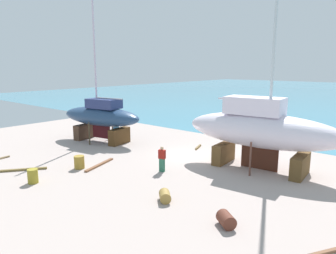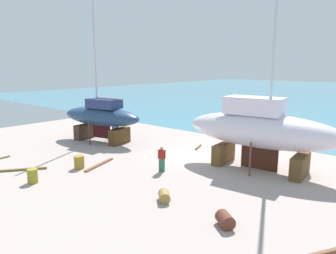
{
  "view_description": "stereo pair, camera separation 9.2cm",
  "coord_description": "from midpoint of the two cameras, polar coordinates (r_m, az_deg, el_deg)",
  "views": [
    {
      "loc": [
        13.61,
        -18.55,
        6.71
      ],
      "look_at": [
        -1.89,
        -0.46,
        2.06
      ],
      "focal_mm": 33.59,
      "sensor_mm": 36.0,
      "label": 1
    },
    {
      "loc": [
        13.68,
        -18.49,
        6.71
      ],
      "look_at": [
        -1.89,
        -0.46,
        2.06
      ],
      "focal_mm": 33.59,
      "sensor_mm": 36.0,
      "label": 2
    }
  ],
  "objects": [
    {
      "name": "sailboat_mid_port",
      "position": [
        28.72,
        -12.13,
        1.88
      ],
      "size": [
        8.58,
        4.22,
        12.44
      ],
      "rotation": [
        0.0,
        0.0,
        3.32
      ],
      "color": "#4C3425",
      "rests_on": "ground"
    },
    {
      "name": "barrel_rust_near",
      "position": [
        20.07,
        -23.45,
        -8.18
      ],
      "size": [
        0.61,
        0.61,
        0.84
      ],
      "primitive_type": "cylinder",
      "rotation": [
        0.0,
        0.0,
        1.6
      ],
      "color": "olive",
      "rests_on": "ground"
    },
    {
      "name": "barrel_blue_faded",
      "position": [
        21.8,
        -15.91,
        -6.15
      ],
      "size": [
        0.75,
        0.75,
        0.85
      ],
      "primitive_type": "cylinder",
      "rotation": [
        0.0,
        0.0,
        1.7
      ],
      "color": "olive",
      "rests_on": "ground"
    },
    {
      "name": "barrel_tipped_right",
      "position": [
        33.59,
        -9.55,
        0.12
      ],
      "size": [
        0.9,
        0.9,
        0.89
      ],
      "primitive_type": "cylinder",
      "rotation": [
        0.0,
        0.0,
        0.97
      ],
      "color": "#294D68",
      "rests_on": "ground"
    },
    {
      "name": "timber_plank_near",
      "position": [
        22.16,
        -12.43,
        -6.71
      ],
      "size": [
        1.17,
        3.0,
        0.11
      ],
      "primitive_type": "cube",
      "rotation": [
        0.0,
        0.0,
        1.89
      ],
      "color": "brown",
      "rests_on": "ground"
    },
    {
      "name": "timber_short_cross",
      "position": [
        26.26,
        5.4,
        -3.65
      ],
      "size": [
        0.62,
        1.39,
        0.15
      ],
      "primitive_type": "cube",
      "rotation": [
        0.0,
        0.0,
        1.92
      ],
      "color": "brown",
      "rests_on": "ground"
    },
    {
      "name": "timber_long_fore",
      "position": [
        22.72,
        -24.8,
        -7.02
      ],
      "size": [
        1.82,
        2.41,
        0.13
      ],
      "primitive_type": "cube",
      "rotation": [
        0.0,
        0.0,
        0.94
      ],
      "color": "brown",
      "rests_on": "ground"
    },
    {
      "name": "worker",
      "position": [
        20.23,
        -1.23,
        -5.76
      ],
      "size": [
        0.49,
        0.35,
        1.67
      ],
      "rotation": [
        0.0,
        0.0,
        4.98
      ],
      "color": "#2C694D",
      "rests_on": "ground"
    },
    {
      "name": "ground_plane",
      "position": [
        21.06,
        -2.43,
        -7.56
      ],
      "size": [
        44.63,
        44.63,
        0.0
      ],
      "primitive_type": "plane",
      "color": "#AA9A92"
    },
    {
      "name": "barrel_rust_far",
      "position": [
        16.16,
        -0.73,
        -12.41
      ],
      "size": [
        0.99,
        0.98,
        0.56
      ],
      "primitive_type": "cylinder",
      "rotation": [
        1.57,
        0.0,
        3.96
      ],
      "color": "olive",
      "rests_on": "ground"
    },
    {
      "name": "timber_long_aft",
      "position": [
        13.84,
        27.98,
        -19.08
      ],
      "size": [
        1.39,
        2.26,
        0.11
      ],
      "primitive_type": "cube",
      "rotation": [
        0.0,
        0.0,
        1.05
      ],
      "color": "brown",
      "rests_on": "ground"
    },
    {
      "name": "barrel_tar_black",
      "position": [
        14.07,
        10.32,
        -16.22
      ],
      "size": [
        1.04,
        0.99,
        0.61
      ],
      "primitive_type": "cylinder",
      "rotation": [
        1.57,
        0.0,
        4.07
      ],
      "color": "#5B2D20",
      "rests_on": "ground"
    },
    {
      "name": "sailboat_small_center",
      "position": [
        21.18,
        16.27,
        -0.36
      ],
      "size": [
        10.47,
        3.93,
        19.01
      ],
      "rotation": [
        0.0,
        0.0,
        0.09
      ],
      "color": "brown",
      "rests_on": "ground"
    }
  ]
}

